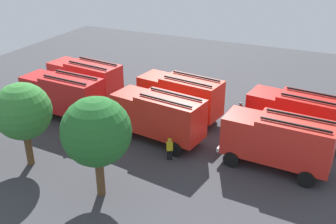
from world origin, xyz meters
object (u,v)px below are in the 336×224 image
at_px(fire_truck_3, 278,140).
at_px(traffic_cone_1, 33,121).
at_px(firefighter_2, 170,148).
at_px(fire_truck_4, 158,115).
at_px(fire_truck_1, 180,95).
at_px(tree_0, 96,132).
at_px(firefighter_3, 137,111).
at_px(fire_truck_5, 63,94).
at_px(fire_truck_2, 85,79).
at_px(traffic_cone_2, 150,96).
at_px(traffic_cone_0, 156,97).
at_px(fire_truck_0, 296,114).
at_px(firefighter_0, 106,78).
at_px(firefighter_1, 240,111).
at_px(tree_1, 23,112).
at_px(firefighter_4, 70,134).

relative_size(fire_truck_3, traffic_cone_1, 12.89).
relative_size(fire_truck_3, firefighter_2, 4.51).
xyz_separation_m(fire_truck_4, firefighter_2, (-1.91, 2.15, -1.25)).
distance_m(fire_truck_1, tree_0, 11.79).
height_order(fire_truck_1, fire_truck_3, same).
xyz_separation_m(firefighter_2, firefighter_3, (4.95, -4.38, 0.04)).
height_order(fire_truck_5, firefighter_2, fire_truck_5).
xyz_separation_m(fire_truck_5, firefighter_2, (-10.90, 2.44, -1.25)).
xyz_separation_m(fire_truck_2, tree_0, (-9.22, 11.56, 2.08)).
distance_m(fire_truck_5, traffic_cone_2, 8.30).
bearing_deg(firefighter_2, traffic_cone_0, 177.27).
bearing_deg(traffic_cone_1, firefighter_2, 178.44).
bearing_deg(traffic_cone_2, fire_truck_0, 169.74).
xyz_separation_m(fire_truck_5, firefighter_0, (0.80, -7.67, -1.22)).
relative_size(fire_truck_4, firefighter_1, 4.41).
distance_m(fire_truck_4, fire_truck_5, 9.00).
bearing_deg(firefighter_3, fire_truck_0, -143.53).
bearing_deg(firefighter_0, fire_truck_2, 15.07).
distance_m(fire_truck_2, fire_truck_3, 18.68).
bearing_deg(firefighter_0, firefighter_2, 58.96).
bearing_deg(fire_truck_0, firefighter_1, -9.89).
distance_m(firefighter_0, tree_0, 18.44).
bearing_deg(firefighter_2, fire_truck_3, 72.05).
bearing_deg(fire_truck_2, traffic_cone_2, -146.08).
height_order(fire_truck_0, fire_truck_5, same).
bearing_deg(fire_truck_5, firefighter_0, -80.47).
height_order(fire_truck_1, fire_truck_5, same).
bearing_deg(traffic_cone_2, firefighter_1, 173.30).
distance_m(firefighter_0, traffic_cone_0, 6.34).
bearing_deg(firefighter_3, traffic_cone_0, -56.60).
bearing_deg(firefighter_1, traffic_cone_2, -126.52).
relative_size(fire_truck_3, firefighter_0, 4.38).
relative_size(tree_0, tree_1, 1.08).
height_order(fire_truck_0, firefighter_1, fire_truck_0).
bearing_deg(tree_0, tree_1, -7.62).
distance_m(firefighter_3, tree_0, 10.59).
height_order(firefighter_2, traffic_cone_1, firefighter_2).
relative_size(fire_truck_2, traffic_cone_0, 10.40).
height_order(firefighter_1, firefighter_4, firefighter_1).
bearing_deg(fire_truck_4, traffic_cone_1, 17.94).
distance_m(firefighter_4, traffic_cone_2, 10.24).
relative_size(fire_truck_1, firefighter_0, 4.46).
height_order(fire_truck_3, firefighter_2, fire_truck_3).
relative_size(fire_truck_1, fire_truck_5, 1.02).
relative_size(firefighter_1, traffic_cone_0, 2.37).
xyz_separation_m(firefighter_2, traffic_cone_1, (12.52, -0.34, -0.62)).
relative_size(traffic_cone_1, traffic_cone_2, 0.87).
relative_size(firefighter_0, firefighter_4, 1.03).
bearing_deg(fire_truck_0, fire_truck_2, 7.82).
distance_m(firefighter_3, firefighter_4, 6.11).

